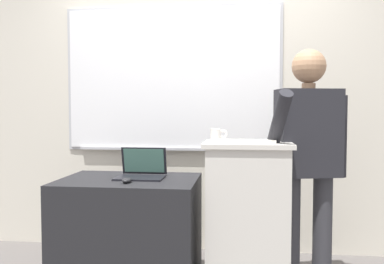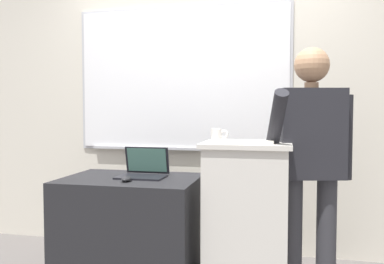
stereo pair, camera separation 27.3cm
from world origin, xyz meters
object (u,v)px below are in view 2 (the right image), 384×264
at_px(wireless_keyboard, 243,142).
at_px(computer_mouse_by_laptop, 126,179).
at_px(side_desk, 131,231).
at_px(laptop, 144,168).
at_px(person_presenter, 311,153).
at_px(lectern_podium, 246,221).
at_px(coffee_mug, 217,135).

xyz_separation_m(wireless_keyboard, computer_mouse_by_laptop, (-0.76, -0.06, -0.26)).
relative_size(side_desk, laptop, 2.85).
bearing_deg(side_desk, computer_mouse_by_laptop, -78.65).
bearing_deg(laptop, person_presenter, 2.14).
distance_m(lectern_podium, laptop, 0.80).
distance_m(laptop, computer_mouse_by_laptop, 0.24).
xyz_separation_m(side_desk, person_presenter, (1.21, 0.12, 0.57)).
xyz_separation_m(wireless_keyboard, coffee_mug, (-0.19, 0.19, 0.03)).
bearing_deg(computer_mouse_by_laptop, side_desk, 101.35).
relative_size(lectern_podium, wireless_keyboard, 2.64).
distance_m(side_desk, computer_mouse_by_laptop, 0.43).
bearing_deg(side_desk, wireless_keyboard, -6.95).
xyz_separation_m(lectern_podium, coffee_mug, (-0.21, 0.14, 0.55)).
distance_m(laptop, coffee_mug, 0.58).
distance_m(lectern_podium, wireless_keyboard, 0.52).
xyz_separation_m(side_desk, computer_mouse_by_laptop, (0.03, -0.16, 0.40)).
distance_m(wireless_keyboard, computer_mouse_by_laptop, 0.80).
bearing_deg(coffee_mug, wireless_keyboard, -44.49).
distance_m(side_desk, coffee_mug, 0.91).
relative_size(person_presenter, wireless_keyboard, 4.23).
bearing_deg(coffee_mug, computer_mouse_by_laptop, -156.20).
relative_size(lectern_podium, person_presenter, 0.62).
bearing_deg(laptop, computer_mouse_by_laptop, -100.57).
xyz_separation_m(lectern_podium, laptop, (-0.73, 0.12, 0.30)).
bearing_deg(computer_mouse_by_laptop, laptop, 79.43).
xyz_separation_m(lectern_podium, computer_mouse_by_laptop, (-0.78, -0.11, 0.26)).
bearing_deg(wireless_keyboard, person_presenter, 26.48).
height_order(wireless_keyboard, coffee_mug, coffee_mug).
height_order(lectern_podium, wireless_keyboard, wireless_keyboard).
bearing_deg(side_desk, laptop, 44.62).
bearing_deg(side_desk, person_presenter, 5.45).
height_order(laptop, coffee_mug, coffee_mug).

